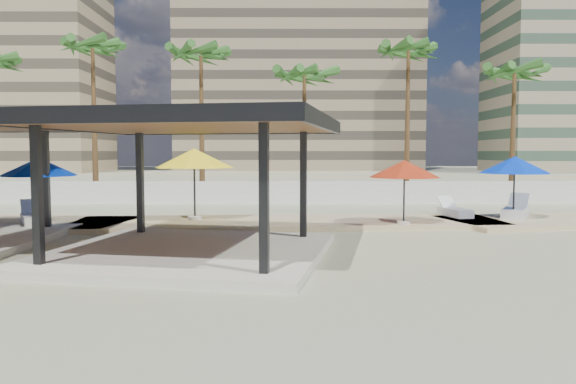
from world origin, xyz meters
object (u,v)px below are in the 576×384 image
(pavilion_central, at_px, (189,173))
(lounger_b, at_px, (516,212))
(lounger_a, at_px, (33,219))
(umbrella_c, at_px, (404,169))
(lounger_c, at_px, (454,212))

(pavilion_central, xyz_separation_m, lounger_b, (11.67, 7.39, -1.80))
(pavilion_central, distance_m, lounger_a, 8.56)
(umbrella_c, xyz_separation_m, lounger_c, (2.58, 2.54, -1.79))
(lounger_a, xyz_separation_m, lounger_b, (18.16, 2.11, 0.02))
(pavilion_central, relative_size, lounger_a, 3.74)
(lounger_b, relative_size, lounger_c, 1.16)
(pavilion_central, bearing_deg, lounger_a, 151.73)
(lounger_b, height_order, lounger_c, lounger_b)
(lounger_a, bearing_deg, lounger_b, -112.39)
(lounger_b, bearing_deg, lounger_a, 126.40)
(lounger_b, xyz_separation_m, lounger_c, (-2.32, 0.39, -0.03))
(lounger_a, bearing_deg, umbrella_c, -119.20)
(lounger_a, relative_size, lounger_c, 1.08)
(lounger_a, distance_m, lounger_c, 16.03)
(lounger_a, distance_m, lounger_b, 18.28)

